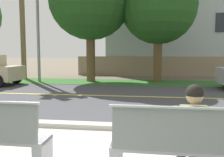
{
  "coord_description": "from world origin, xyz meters",
  "views": [
    {
      "loc": [
        0.93,
        -2.88,
        1.64
      ],
      "look_at": [
        0.03,
        3.35,
        1.0
      ],
      "focal_mm": 40.24,
      "sensor_mm": 36.0,
      "label": 1
    }
  ],
  "objects": [
    {
      "name": "road_centre_line",
      "position": [
        0.0,
        6.5,
        0.01
      ],
      "size": [
        48.0,
        0.14,
        0.01
      ],
      "primitive_type": "cube",
      "color": "#E0CC4C",
      "rests_on": "ground_plane"
    },
    {
      "name": "garden_wall",
      "position": [
        2.24,
        15.46,
        0.7
      ],
      "size": [
        13.0,
        0.36,
        1.4
      ],
      "primitive_type": "cube",
      "color": "gray",
      "rests_on": "ground_plane"
    },
    {
      "name": "seated_person_olive",
      "position": [
        1.51,
        0.45,
        0.68
      ],
      "size": [
        0.52,
        0.68,
        1.25
      ],
      "color": "#333D56",
      "rests_on": "ground_plane"
    },
    {
      "name": "streetlamp",
      "position": [
        -5.24,
        10.85,
        4.08
      ],
      "size": [
        0.24,
        2.1,
        7.15
      ],
      "color": "gray",
      "rests_on": "ground_plane"
    },
    {
      "name": "shade_tree_centre",
      "position": [
        1.58,
        11.54,
        4.57
      ],
      "size": [
        4.26,
        4.26,
        7.03
      ],
      "color": "brown",
      "rests_on": "ground_plane"
    },
    {
      "name": "bench_right",
      "position": [
        1.47,
        0.28,
        0.46
      ],
      "size": [
        2.04,
        0.48,
        1.01
      ],
      "color": "#9EA0A8",
      "rests_on": "ground_plane"
    },
    {
      "name": "house_across_street",
      "position": [
        3.45,
        18.66,
        3.73
      ],
      "size": [
        12.24,
        6.91,
        7.37
      ],
      "color": "#A3ADB2",
      "rests_on": "ground_plane"
    },
    {
      "name": "far_verge_grass",
      "position": [
        0.0,
        11.05,
        0.01
      ],
      "size": [
        48.0,
        2.8,
        0.02
      ],
      "primitive_type": "cube",
      "color": "#2D6026",
      "rests_on": "ground_plane"
    },
    {
      "name": "street_asphalt",
      "position": [
        0.0,
        6.5,
        0.0
      ],
      "size": [
        52.0,
        8.0,
        0.01
      ],
      "primitive_type": "cube",
      "color": "#424247",
      "rests_on": "ground_plane"
    },
    {
      "name": "ground_plane",
      "position": [
        0.0,
        8.0,
        0.0
      ],
      "size": [
        140.0,
        140.0,
        0.0
      ],
      "primitive_type": "plane",
      "color": "#665B4C"
    },
    {
      "name": "curb_edge",
      "position": [
        0.0,
        2.35,
        0.06
      ],
      "size": [
        44.0,
        0.3,
        0.11
      ],
      "primitive_type": "cube",
      "color": "#ADA89E",
      "rests_on": "ground_plane"
    }
  ]
}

